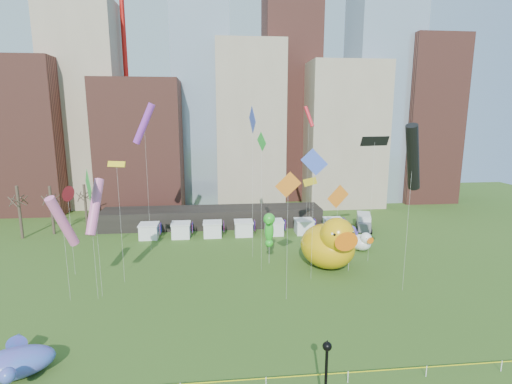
{
  "coord_description": "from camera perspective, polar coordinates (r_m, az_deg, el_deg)",
  "views": [
    {
      "loc": [
        -3.21,
        -23.95,
        19.03
      ],
      "look_at": [
        0.48,
        11.51,
        12.0
      ],
      "focal_mm": 27.0,
      "sensor_mm": 36.0,
      "label": 1
    }
  ],
  "objects": [
    {
      "name": "kite_5",
      "position": [
        50.23,
        -0.54,
        10.41
      ],
      "size": [
        0.54,
        3.5,
        20.37
      ],
      "color": "silver",
      "rests_on": "ground"
    },
    {
      "name": "kite_2",
      "position": [
        50.94,
        17.2,
        7.15
      ],
      "size": [
        4.0,
        1.46,
        16.57
      ],
      "color": "silver",
      "rests_on": "ground"
    },
    {
      "name": "kite_3",
      "position": [
        45.48,
        0.84,
        6.98
      ],
      "size": [
        0.83,
        2.17,
        17.27
      ],
      "color": "silver",
      "rests_on": "ground"
    },
    {
      "name": "kite_13",
      "position": [
        43.52,
        8.62,
        4.18
      ],
      "size": [
        2.97,
        0.78,
        15.55
      ],
      "color": "silver",
      "rests_on": "ground"
    },
    {
      "name": "kite_10",
      "position": [
        43.36,
        22.22,
        4.71
      ],
      "size": [
        3.71,
        4.05,
        18.42
      ],
      "color": "silver",
      "rests_on": "ground"
    },
    {
      "name": "kite_0",
      "position": [
        59.35,
        7.86,
        10.98
      ],
      "size": [
        1.65,
        1.74,
        20.58
      ],
      "color": "silver",
      "rests_on": "ground"
    },
    {
      "name": "kite_8",
      "position": [
        50.3,
        -26.14,
        -0.24
      ],
      "size": [
        0.52,
        1.83,
        11.01
      ],
      "color": "silver",
      "rests_on": "ground"
    },
    {
      "name": "small_duck",
      "position": [
        57.75,
        15.39,
        -7.11
      ],
      "size": [
        3.71,
        4.13,
        2.89
      ],
      "rotation": [
        0.0,
        0.0,
        0.37
      ],
      "color": "white",
      "rests_on": "ground"
    },
    {
      "name": "box_truck",
      "position": [
        68.69,
        15.67,
        -4.24
      ],
      "size": [
        3.86,
        6.27,
        2.51
      ],
      "rotation": [
        0.0,
        0.0,
        -0.32
      ],
      "color": "silver",
      "rests_on": "ground"
    },
    {
      "name": "kite_11",
      "position": [
        41.95,
        -23.57,
        0.74
      ],
      "size": [
        1.45,
        2.95,
        13.87
      ],
      "color": "silver",
      "rests_on": "ground"
    },
    {
      "name": "big_duck",
      "position": [
        49.85,
        10.84,
        -7.51
      ],
      "size": [
        7.92,
        9.73,
        7.07
      ],
      "rotation": [
        0.0,
        0.0,
        0.17
      ],
      "color": "#E1A50B",
      "rests_on": "ground"
    },
    {
      "name": "bare_trees",
      "position": [
        71.5,
        -27.96,
        -2.3
      ],
      "size": [
        8.44,
        6.44,
        8.5
      ],
      "color": "#382B21",
      "rests_on": "ground"
    },
    {
      "name": "lamppost",
      "position": [
        26.79,
        10.35,
        -24.71
      ],
      "size": [
        0.58,
        0.58,
        5.58
      ],
      "color": "black",
      "rests_on": "footpath"
    },
    {
      "name": "vendor_tents",
      "position": [
        62.72,
        -1.84,
        -5.46
      ],
      "size": [
        33.24,
        2.8,
        2.4
      ],
      "color": "white",
      "rests_on": "ground"
    },
    {
      "name": "pavilion",
      "position": [
        68.22,
        -6.42,
        -3.72
      ],
      "size": [
        38.0,
        6.0,
        3.2
      ],
      "primitive_type": "cube",
      "color": "black",
      "rests_on": "ground"
    },
    {
      "name": "kite_9",
      "position": [
        43.67,
        -26.73,
        -3.95
      ],
      "size": [
        2.48,
        3.44,
        11.43
      ],
      "color": "silver",
      "rests_on": "ground"
    },
    {
      "name": "whale_inflatable",
      "position": [
        36.09,
        -32.2,
        -20.45
      ],
      "size": [
        6.26,
        7.03,
        2.46
      ],
      "rotation": [
        0.0,
        0.0,
        0.35
      ],
      "color": "#5F3EA9",
      "rests_on": "ground"
    },
    {
      "name": "caution_tape",
      "position": [
        30.34,
        1.5,
        -26.06
      ],
      "size": [
        50.0,
        0.06,
        0.9
      ],
      "color": "white",
      "rests_on": "ground"
    },
    {
      "name": "kite_1",
      "position": [
        42.89,
        -22.75,
        -2.03
      ],
      "size": [
        1.74,
        3.51,
        12.77
      ],
      "color": "silver",
      "rests_on": "ground"
    },
    {
      "name": "seahorse_purple",
      "position": [
        49.05,
        13.77,
        -6.63
      ],
      "size": [
        1.7,
        1.89,
        5.92
      ],
      "rotation": [
        0.0,
        0.0,
        0.41
      ],
      "color": "silver",
      "rests_on": "ground"
    },
    {
      "name": "kite_7",
      "position": [
        55.1,
        -16.24,
        9.69
      ],
      "size": [
        3.39,
        1.3,
        20.86
      ],
      "color": "silver",
      "rests_on": "ground"
    },
    {
      "name": "seahorse_green",
      "position": [
        49.9,
        2.0,
        -5.24
      ],
      "size": [
        1.85,
        2.13,
        6.83
      ],
      "rotation": [
        0.0,
        0.0,
        -0.25
      ],
      "color": "silver",
      "rests_on": "ground"
    },
    {
      "name": "kite_12",
      "position": [
        45.1,
        -19.96,
        3.71
      ],
      "size": [
        2.06,
        0.93,
        14.18
      ],
      "color": "silver",
      "rests_on": "ground"
    },
    {
      "name": "kite_4",
      "position": [
        55.25,
        8.04,
        1.48
      ],
      "size": [
        2.63,
        2.61,
        10.38
      ],
      "color": "silver",
      "rests_on": "ground"
    },
    {
      "name": "kite_6",
      "position": [
        53.5,
        12.06,
        -0.71
      ],
      "size": [
        3.21,
        0.64,
        9.94
      ],
      "color": "silver",
      "rests_on": "ground"
    },
    {
      "name": "kite_14",
      "position": [
        38.56,
        4.78,
        0.81
      ],
      "size": [
        2.61,
        0.53,
        13.64
      ],
      "color": "silver",
      "rests_on": "ground"
    },
    {
      "name": "skyline",
      "position": [
        85.22,
        -2.32,
        12.77
      ],
      "size": [
        101.0,
        23.0,
        68.0
      ],
      "color": "brown",
      "rests_on": "ground"
    }
  ]
}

